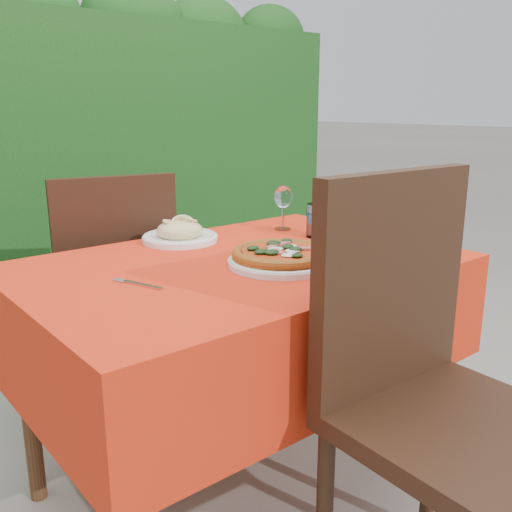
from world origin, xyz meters
TOP-DOWN VIEW (x-y plane):
  - ground at (0.00, 0.00)m, footprint 60.00×60.00m
  - hedge at (0.00, 1.55)m, footprint 3.20×0.55m
  - dining_table at (0.00, 0.00)m, footprint 1.26×0.86m
  - chair_near at (0.06, -0.61)m, footprint 0.49×0.49m
  - chair_far at (-0.11, 0.64)m, footprint 0.52×0.52m
  - pizza_plate at (0.06, -0.12)m, footprint 0.30×0.30m
  - pasta_plate at (-0.01, 0.32)m, footprint 0.25×0.25m
  - water_glass at (0.40, 0.07)m, footprint 0.09×0.09m
  - wine_glass at (0.38, 0.24)m, footprint 0.07×0.07m
  - fork at (-0.34, -0.04)m, footprint 0.08×0.17m

SIDE VIEW (x-z plane):
  - ground at x=0.00m, z-range 0.00..0.00m
  - chair_far at x=-0.11m, z-range 0.07..1.02m
  - dining_table at x=0.00m, z-range 0.22..0.97m
  - chair_near at x=0.06m, z-range 0.08..1.13m
  - fork at x=-0.34m, z-range 0.75..0.75m
  - pasta_plate at x=-0.01m, z-range 0.74..0.81m
  - pizza_plate at x=0.06m, z-range 0.75..0.80m
  - water_glass at x=0.40m, z-range 0.74..0.86m
  - wine_glass at x=0.38m, z-range 0.78..0.94m
  - hedge at x=0.00m, z-range 0.03..1.81m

